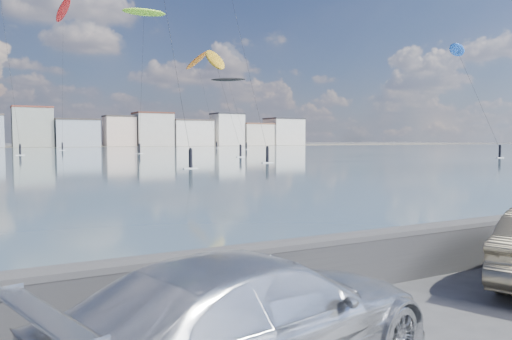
# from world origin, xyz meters

# --- Properties ---
(bay_water) EXTENTS (500.00, 177.00, 0.00)m
(bay_water) POSITION_xyz_m (0.00, 91.50, 0.01)
(bay_water) COLOR #3D5862
(bay_water) RESTS_ON ground
(seawall) EXTENTS (400.00, 0.36, 1.08)m
(seawall) POSITION_xyz_m (0.00, 2.70, 0.58)
(seawall) COLOR #28282B
(seawall) RESTS_ON ground
(far_buildings) EXTENTS (240.79, 13.26, 14.60)m
(far_buildings) POSITION_xyz_m (1.31, 186.00, 6.03)
(far_buildings) COLOR #B2B7C6
(far_buildings) RESTS_ON ground
(car_silver) EXTENTS (5.53, 3.37, 1.50)m
(car_silver) POSITION_xyz_m (-0.97, 0.41, 0.75)
(car_silver) COLOR silver
(car_silver) RESTS_ON ground
(kitesurfer_1) EXTENTS (4.40, 18.30, 19.54)m
(kitesurfer_1) POSITION_xyz_m (32.44, 77.08, 16.63)
(kitesurfer_1) COLOR #BF8C19
(kitesurfer_1) RESTS_ON ground
(kitesurfer_3) EXTENTS (6.70, 15.51, 30.58)m
(kitesurfer_3) POSITION_xyz_m (56.14, 144.75, 27.39)
(kitesurfer_3) COLOR orange
(kitesurfer_3) RESTS_ON ground
(kitesurfer_4) EXTENTS (7.54, 9.90, 17.46)m
(kitesurfer_4) POSITION_xyz_m (61.58, 49.56, 16.30)
(kitesurfer_4) COLOR blue
(kitesurfer_4) RESTS_ON ground
(kitesurfer_6) EXTENTS (9.31, 8.09, 28.90)m
(kitesurfer_6) POSITION_xyz_m (24.84, 94.57, 27.57)
(kitesurfer_6) COLOR #8CD826
(kitesurfer_6) RESTS_ON ground
(kitesurfer_7) EXTENTS (5.18, 14.93, 39.15)m
(kitesurfer_7) POSITION_xyz_m (15.01, 134.14, 35.70)
(kitesurfer_7) COLOR red
(kitesurfer_7) RESTS_ON ground
(kitesurfer_8) EXTENTS (9.69, 16.14, 20.02)m
(kitesurfer_8) POSITION_xyz_m (56.31, 122.05, 19.10)
(kitesurfer_8) COLOR black
(kitesurfer_8) RESTS_ON ground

